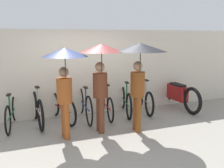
{
  "coord_description": "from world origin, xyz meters",
  "views": [
    {
      "loc": [
        -1.57,
        -4.76,
        2.15
      ],
      "look_at": [
        0.56,
        0.85,
        1.0
      ],
      "focal_mm": 40.0,
      "sensor_mm": 36.0,
      "label": 1
    }
  ],
  "objects": [
    {
      "name": "ground_plane",
      "position": [
        0.0,
        0.0,
        0.0
      ],
      "size": [
        30.0,
        30.0,
        0.0
      ],
      "primitive_type": "plane",
      "color": "gray"
    },
    {
      "name": "parked_bicycle_5",
      "position": [
        1.19,
        1.44,
        0.37
      ],
      "size": [
        0.58,
        1.73,
        1.1
      ],
      "rotation": [
        0.0,
        0.0,
        1.33
      ],
      "color": "black",
      "rests_on": "ground"
    },
    {
      "name": "parked_bicycle_2",
      "position": [
        -0.6,
        1.47,
        0.36
      ],
      "size": [
        0.57,
        1.64,
        1.07
      ],
      "rotation": [
        0.0,
        0.0,
        1.82
      ],
      "color": "black",
      "rests_on": "ground"
    },
    {
      "name": "motorcycle",
      "position": [
        2.91,
        1.43,
        0.43
      ],
      "size": [
        0.58,
        2.2,
        0.95
      ],
      "rotation": [
        0.0,
        0.0,
        1.56
      ],
      "color": "black",
      "rests_on": "ground"
    },
    {
      "name": "parked_bicycle_4",
      "position": [
        0.6,
        1.41,
        0.35
      ],
      "size": [
        0.44,
        1.67,
        1.09
      ],
      "rotation": [
        0.0,
        0.0,
        1.45
      ],
      "color": "black",
      "rests_on": "ground"
    },
    {
      "name": "pedestrian_center",
      "position": [
        0.1,
        0.3,
        1.55
      ],
      "size": [
        0.96,
        0.96,
        2.0
      ],
      "rotation": [
        0.0,
        0.0,
        3.12
      ],
      "color": "brown",
      "rests_on": "ground"
    },
    {
      "name": "parked_bicycle_0",
      "position": [
        -1.78,
        1.44,
        0.36
      ],
      "size": [
        0.44,
        1.68,
        1.09
      ],
      "rotation": [
        0.0,
        0.0,
        1.44
      ],
      "color": "black",
      "rests_on": "ground"
    },
    {
      "name": "parked_bicycle_3",
      "position": [
        0.0,
        1.41,
        0.39
      ],
      "size": [
        0.44,
        1.84,
        1.04
      ],
      "rotation": [
        0.0,
        0.0,
        1.52
      ],
      "color": "black",
      "rests_on": "ground"
    },
    {
      "name": "parked_bicycle_6",
      "position": [
        1.78,
        1.45,
        0.36
      ],
      "size": [
        0.48,
        1.63,
        1.05
      ],
      "rotation": [
        0.0,
        0.0,
        1.39
      ],
      "color": "black",
      "rests_on": "ground"
    },
    {
      "name": "back_wall",
      "position": [
        0.0,
        1.9,
        1.17
      ],
      "size": [
        12.69,
        0.12,
        2.33
      ],
      "color": "beige",
      "rests_on": "ground"
    },
    {
      "name": "pedestrian_trailing",
      "position": [
        0.9,
        0.05,
        1.63
      ],
      "size": [
        1.12,
        1.12,
        2.01
      ],
      "rotation": [
        0.0,
        0.0,
        3.03
      ],
      "color": "brown",
      "rests_on": "ground"
    },
    {
      "name": "pedestrian_leading",
      "position": [
        -0.69,
        0.24,
        1.49
      ],
      "size": [
        0.91,
        0.91,
        1.93
      ],
      "rotation": [
        0.0,
        0.0,
        3.24
      ],
      "color": "#9E4C1E",
      "rests_on": "ground"
    },
    {
      "name": "parked_bicycle_1",
      "position": [
        -1.19,
        1.41,
        0.39
      ],
      "size": [
        0.44,
        1.74,
        1.06
      ],
      "rotation": [
        0.0,
        0.0,
        1.63
      ],
      "color": "black",
      "rests_on": "ground"
    }
  ]
}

